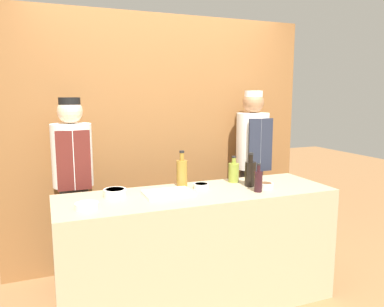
{
  "coord_description": "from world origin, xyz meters",
  "views": [
    {
      "loc": [
        -1.07,
        -2.56,
        1.65
      ],
      "look_at": [
        0.0,
        0.13,
        1.19
      ],
      "focal_mm": 35.0,
      "sensor_mm": 36.0,
      "label": 1
    }
  ],
  "objects_px": {
    "sauce_bowl_brown": "(266,185)",
    "bottle_wine": "(258,181)",
    "sauce_bowl_orange": "(87,206)",
    "bottle_soy": "(250,173)",
    "sauce_bowl_yellow": "(201,186)",
    "chef_left": "(74,186)",
    "sauce_bowl_white": "(115,192)",
    "chef_right": "(252,167)",
    "cutting_board": "(168,193)",
    "bottle_oil": "(234,172)",
    "bottle_vinegar": "(182,172)"
  },
  "relations": [
    {
      "from": "sauce_bowl_white",
      "to": "bottle_wine",
      "type": "distance_m",
      "value": 1.08
    },
    {
      "from": "sauce_bowl_orange",
      "to": "bottle_oil",
      "type": "xyz_separation_m",
      "value": [
        1.25,
        0.32,
        0.06
      ]
    },
    {
      "from": "bottle_oil",
      "to": "chef_left",
      "type": "height_order",
      "value": "chef_left"
    },
    {
      "from": "bottle_oil",
      "to": "sauce_bowl_brown",
      "type": "bearing_deg",
      "value": -65.49
    },
    {
      "from": "sauce_bowl_white",
      "to": "bottle_soy",
      "type": "xyz_separation_m",
      "value": [
        1.08,
        -0.09,
        0.08
      ]
    },
    {
      "from": "sauce_bowl_white",
      "to": "chef_left",
      "type": "distance_m",
      "value": 0.61
    },
    {
      "from": "cutting_board",
      "to": "bottle_wine",
      "type": "height_order",
      "value": "bottle_wine"
    },
    {
      "from": "chef_left",
      "to": "sauce_bowl_white",
      "type": "bearing_deg",
      "value": -65.85
    },
    {
      "from": "sauce_bowl_orange",
      "to": "chef_left",
      "type": "height_order",
      "value": "chef_left"
    },
    {
      "from": "chef_right",
      "to": "sauce_bowl_brown",
      "type": "bearing_deg",
      "value": -113.08
    },
    {
      "from": "sauce_bowl_yellow",
      "to": "bottle_vinegar",
      "type": "distance_m",
      "value": 0.2
    },
    {
      "from": "bottle_oil",
      "to": "sauce_bowl_orange",
      "type": "bearing_deg",
      "value": -165.43
    },
    {
      "from": "bottle_wine",
      "to": "bottle_soy",
      "type": "bearing_deg",
      "value": 78.81
    },
    {
      "from": "sauce_bowl_orange",
      "to": "chef_left",
      "type": "xyz_separation_m",
      "value": [
        -0.02,
        0.79,
        -0.05
      ]
    },
    {
      "from": "sauce_bowl_yellow",
      "to": "bottle_wine",
      "type": "relative_size",
      "value": 0.56
    },
    {
      "from": "cutting_board",
      "to": "chef_right",
      "type": "xyz_separation_m",
      "value": [
        1.1,
        0.64,
        0.0
      ]
    },
    {
      "from": "cutting_board",
      "to": "chef_left",
      "type": "relative_size",
      "value": 0.22
    },
    {
      "from": "chef_right",
      "to": "chef_left",
      "type": "bearing_deg",
      "value": 180.0
    },
    {
      "from": "sauce_bowl_yellow",
      "to": "chef_left",
      "type": "bearing_deg",
      "value": 148.34
    },
    {
      "from": "cutting_board",
      "to": "sauce_bowl_yellow",
      "type": "bearing_deg",
      "value": 13.6
    },
    {
      "from": "sauce_bowl_orange",
      "to": "bottle_soy",
      "type": "distance_m",
      "value": 1.32
    },
    {
      "from": "sauce_bowl_brown",
      "to": "sauce_bowl_orange",
      "type": "distance_m",
      "value": 1.38
    },
    {
      "from": "bottle_soy",
      "to": "sauce_bowl_white",
      "type": "bearing_deg",
      "value": 175.5
    },
    {
      "from": "sauce_bowl_brown",
      "to": "sauce_bowl_orange",
      "type": "relative_size",
      "value": 0.79
    },
    {
      "from": "sauce_bowl_orange",
      "to": "bottle_wine",
      "type": "xyz_separation_m",
      "value": [
        1.27,
        -0.03,
        0.06
      ]
    },
    {
      "from": "chef_left",
      "to": "chef_right",
      "type": "relative_size",
      "value": 0.96
    },
    {
      "from": "sauce_bowl_brown",
      "to": "chef_right",
      "type": "height_order",
      "value": "chef_right"
    },
    {
      "from": "sauce_bowl_yellow",
      "to": "chef_right",
      "type": "xyz_separation_m",
      "value": [
        0.8,
        0.57,
        -0.01
      ]
    },
    {
      "from": "sauce_bowl_brown",
      "to": "bottle_soy",
      "type": "xyz_separation_m",
      "value": [
        -0.08,
        0.11,
        0.08
      ]
    },
    {
      "from": "bottle_soy",
      "to": "chef_right",
      "type": "bearing_deg",
      "value": 58.29
    },
    {
      "from": "sauce_bowl_yellow",
      "to": "bottle_oil",
      "type": "xyz_separation_m",
      "value": [
        0.35,
        0.11,
        0.06
      ]
    },
    {
      "from": "sauce_bowl_orange",
      "to": "cutting_board",
      "type": "xyz_separation_m",
      "value": [
        0.6,
        0.14,
        -0.01
      ]
    },
    {
      "from": "sauce_bowl_brown",
      "to": "bottle_vinegar",
      "type": "xyz_separation_m",
      "value": [
        -0.59,
        0.33,
        0.09
      ]
    },
    {
      "from": "chef_right",
      "to": "bottle_oil",
      "type": "bearing_deg",
      "value": -134.47
    },
    {
      "from": "bottle_oil",
      "to": "sauce_bowl_yellow",
      "type": "bearing_deg",
      "value": -162.48
    },
    {
      "from": "bottle_soy",
      "to": "cutting_board",
      "type": "bearing_deg",
      "value": -179.81
    },
    {
      "from": "sauce_bowl_brown",
      "to": "sauce_bowl_orange",
      "type": "height_order",
      "value": "sauce_bowl_brown"
    },
    {
      "from": "bottle_vinegar",
      "to": "sauce_bowl_orange",
      "type": "bearing_deg",
      "value": -155.57
    },
    {
      "from": "sauce_bowl_orange",
      "to": "sauce_bowl_white",
      "type": "xyz_separation_m",
      "value": [
        0.22,
        0.23,
        0.01
      ]
    },
    {
      "from": "sauce_bowl_brown",
      "to": "bottle_wine",
      "type": "relative_size",
      "value": 0.55
    },
    {
      "from": "sauce_bowl_brown",
      "to": "bottle_wine",
      "type": "distance_m",
      "value": 0.14
    },
    {
      "from": "bottle_soy",
      "to": "chef_left",
      "type": "relative_size",
      "value": 0.17
    },
    {
      "from": "sauce_bowl_yellow",
      "to": "sauce_bowl_white",
      "type": "bearing_deg",
      "value": 178.68
    },
    {
      "from": "chef_left",
      "to": "bottle_oil",
      "type": "bearing_deg",
      "value": -19.96
    },
    {
      "from": "cutting_board",
      "to": "bottle_vinegar",
      "type": "bearing_deg",
      "value": 49.01
    },
    {
      "from": "sauce_bowl_orange",
      "to": "chef_left",
      "type": "distance_m",
      "value": 0.79
    },
    {
      "from": "sauce_bowl_orange",
      "to": "bottle_wine",
      "type": "distance_m",
      "value": 1.27
    },
    {
      "from": "bottle_soy",
      "to": "chef_left",
      "type": "distance_m",
      "value": 1.48
    },
    {
      "from": "bottle_soy",
      "to": "sauce_bowl_brown",
      "type": "bearing_deg",
      "value": -56.25
    },
    {
      "from": "sauce_bowl_yellow",
      "to": "sauce_bowl_white",
      "type": "distance_m",
      "value": 0.68
    }
  ]
}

